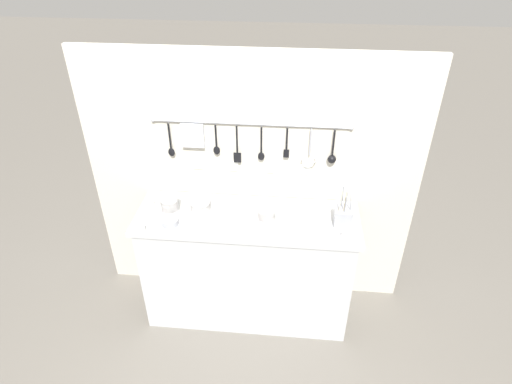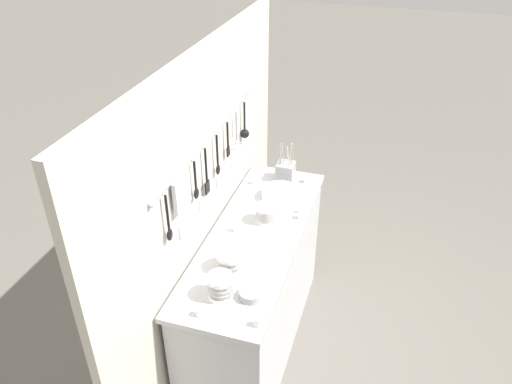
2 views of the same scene
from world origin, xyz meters
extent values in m
plane|color=#666059|center=(0.00, 0.00, 0.00)|extent=(20.00, 20.00, 0.00)
cube|color=#B7BABC|center=(0.00, 0.00, 0.86)|extent=(1.47, 0.49, 0.03)
cube|color=#B7BABC|center=(0.00, 0.00, 0.42)|extent=(1.41, 0.47, 0.84)
cube|color=beige|center=(0.00, 0.28, 0.94)|extent=(2.27, 0.04, 1.89)
cylinder|color=#93969E|center=(0.00, 0.25, 1.42)|extent=(1.27, 0.01, 0.01)
sphere|color=#93969E|center=(-0.63, 0.25, 1.42)|extent=(0.02, 0.02, 0.02)
sphere|color=#93969E|center=(0.63, 0.25, 1.42)|extent=(0.02, 0.02, 0.02)
cylinder|color=black|center=(-0.53, 0.24, 1.32)|extent=(0.01, 0.01, 0.18)
ellipsoid|color=black|center=(-0.53, 0.24, 1.20)|extent=(0.04, 0.02, 0.06)
cylinder|color=#93969E|center=(-0.53, 0.25, 1.42)|extent=(0.00, 0.00, 0.02)
cube|color=silver|center=(-0.38, 0.24, 1.33)|extent=(0.15, 0.02, 0.16)
cylinder|color=#93969E|center=(-0.38, 0.25, 1.42)|extent=(0.01, 0.00, 0.02)
cylinder|color=black|center=(-0.22, 0.24, 1.33)|extent=(0.01, 0.01, 0.15)
ellipsoid|color=black|center=(-0.22, 0.24, 1.23)|extent=(0.04, 0.02, 0.06)
cylinder|color=#93969E|center=(-0.22, 0.25, 1.42)|extent=(0.01, 0.00, 0.02)
cylinder|color=black|center=(-0.09, 0.24, 1.31)|extent=(0.01, 0.01, 0.20)
cube|color=black|center=(-0.09, 0.24, 1.18)|extent=(0.05, 0.01, 0.07)
cylinder|color=#93969E|center=(-0.09, 0.25, 1.42)|extent=(0.01, 0.00, 0.02)
cylinder|color=black|center=(0.07, 0.24, 1.32)|extent=(0.01, 0.01, 0.18)
ellipsoid|color=black|center=(0.07, 0.24, 1.20)|extent=(0.04, 0.02, 0.06)
cylinder|color=#93969E|center=(0.07, 0.25, 1.42)|extent=(0.01, 0.00, 0.02)
cylinder|color=black|center=(0.23, 0.24, 1.33)|extent=(0.01, 0.01, 0.15)
cube|color=black|center=(0.23, 0.24, 1.23)|extent=(0.04, 0.01, 0.06)
cylinder|color=#93969E|center=(0.23, 0.25, 1.42)|extent=(0.01, 0.00, 0.02)
cylinder|color=#93969E|center=(0.38, 0.24, 1.32)|extent=(0.01, 0.01, 0.18)
torus|color=#93969E|center=(0.38, 0.24, 1.19)|extent=(0.10, 0.10, 0.01)
cylinder|color=#93969E|center=(0.38, 0.25, 1.42)|extent=(0.01, 0.00, 0.02)
cylinder|color=black|center=(0.53, 0.24, 1.32)|extent=(0.01, 0.01, 0.19)
sphere|color=black|center=(0.53, 0.24, 1.21)|extent=(0.06, 0.06, 0.06)
cylinder|color=#93969E|center=(0.53, 0.25, 1.42)|extent=(0.00, 0.00, 0.02)
cube|color=white|center=(-0.37, 0.26, 1.11)|extent=(0.07, 0.01, 0.07)
cube|color=white|center=(-0.12, 0.26, 1.11)|extent=(0.07, 0.01, 0.07)
cube|color=white|center=(0.12, 0.26, 1.11)|extent=(0.07, 0.01, 0.07)
cube|color=white|center=(0.37, 0.26, 1.11)|extent=(0.07, 0.01, 0.07)
cylinder|color=white|center=(0.13, -0.02, 0.89)|extent=(0.12, 0.12, 0.04)
cylinder|color=white|center=(0.13, -0.02, 0.92)|extent=(0.12, 0.12, 0.04)
cylinder|color=white|center=(0.13, -0.02, 0.94)|extent=(0.12, 0.12, 0.04)
cylinder|color=white|center=(0.13, -0.02, 0.96)|extent=(0.12, 0.12, 0.04)
cylinder|color=white|center=(-0.32, 0.04, 0.90)|extent=(0.14, 0.14, 0.05)
cylinder|color=white|center=(-0.32, 0.04, 0.93)|extent=(0.14, 0.14, 0.05)
cylinder|color=white|center=(-0.32, 0.04, 0.95)|extent=(0.14, 0.14, 0.05)
cylinder|color=white|center=(-0.51, 0.01, 0.90)|extent=(0.12, 0.12, 0.05)
cylinder|color=white|center=(-0.51, 0.01, 0.92)|extent=(0.12, 0.12, 0.05)
cylinder|color=white|center=(-0.51, 0.01, 0.95)|extent=(0.12, 0.12, 0.05)
cylinder|color=white|center=(-0.51, 0.01, 0.98)|extent=(0.12, 0.12, 0.05)
cylinder|color=white|center=(0.39, -0.04, 0.88)|extent=(0.22, 0.22, 0.01)
cylinder|color=white|center=(0.39, -0.04, 0.89)|extent=(0.22, 0.22, 0.01)
cylinder|color=white|center=(0.39, -0.04, 0.90)|extent=(0.22, 0.22, 0.01)
cylinder|color=white|center=(0.39, -0.04, 0.91)|extent=(0.22, 0.22, 0.01)
cylinder|color=white|center=(0.39, -0.04, 0.92)|extent=(0.22, 0.22, 0.01)
cylinder|color=white|center=(0.39, -0.04, 0.93)|extent=(0.22, 0.22, 0.01)
cylinder|color=#93969E|center=(-0.48, -0.12, 0.89)|extent=(0.11, 0.11, 0.04)
cube|color=#93969E|center=(0.61, -0.01, 0.93)|extent=(0.11, 0.11, 0.12)
cylinder|color=#93969E|center=(0.60, 0.02, 1.03)|extent=(0.01, 0.03, 0.20)
cylinder|color=#93969E|center=(0.65, -0.02, 1.03)|extent=(0.02, 0.03, 0.19)
cylinder|color=#93969E|center=(0.60, 0.02, 1.03)|extent=(0.01, 0.01, 0.20)
cylinder|color=#C6B793|center=(0.61, -0.04, 1.04)|extent=(0.01, 0.03, 0.21)
cylinder|color=#C6B793|center=(0.58, -0.03, 1.03)|extent=(0.02, 0.03, 0.20)
cylinder|color=#93969E|center=(0.61, -0.05, 1.02)|extent=(0.01, 0.03, 0.18)
cylinder|color=#93969E|center=(0.63, 0.01, 1.02)|extent=(0.01, 0.03, 0.17)
cylinder|color=white|center=(-0.64, -0.21, 0.90)|extent=(0.04, 0.04, 0.05)
cylinder|color=white|center=(0.62, -0.15, 0.90)|extent=(0.04, 0.04, 0.05)
cylinder|color=white|center=(0.22, -0.21, 0.90)|extent=(0.04, 0.04, 0.05)
cylinder|color=white|center=(-0.66, 0.06, 0.90)|extent=(0.04, 0.04, 0.05)
cylinder|color=white|center=(0.50, 0.16, 0.90)|extent=(0.04, 0.04, 0.05)
cylinder|color=white|center=(0.27, -0.20, 0.90)|extent=(0.04, 0.04, 0.05)
cylinder|color=white|center=(-0.01, 0.11, 0.90)|extent=(0.04, 0.04, 0.05)
camera|label=1|loc=(0.27, -2.23, 2.56)|focal=30.00mm
camera|label=2|loc=(-2.11, -0.65, 2.56)|focal=35.00mm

